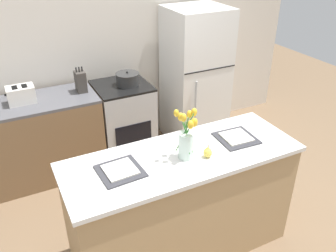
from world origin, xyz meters
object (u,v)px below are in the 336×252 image
at_px(refrigerator, 195,77).
at_px(flower_vase, 187,139).
at_px(pear_figurine, 208,152).
at_px(plate_setting_left, 120,171).
at_px(stove_range, 124,121).
at_px(knife_block, 81,81).
at_px(cooking_pot, 128,79).
at_px(plate_setting_right, 236,138).
at_px(toaster, 21,95).

relative_size(refrigerator, flower_vase, 4.17).
xyz_separation_m(pear_figurine, plate_setting_left, (-0.63, 0.12, -0.03)).
xyz_separation_m(stove_range, pear_figurine, (0.05, -1.70, 0.55)).
relative_size(flower_vase, knife_block, 1.48).
xyz_separation_m(refrigerator, knife_block, (-1.39, 0.03, 0.18)).
bearing_deg(flower_vase, cooking_pot, 84.33).
height_order(plate_setting_left, plate_setting_right, same).
xyz_separation_m(plate_setting_right, knife_block, (-0.83, 1.61, 0.05)).
bearing_deg(stove_range, cooking_pot, -23.68).
distance_m(stove_range, plate_setting_right, 1.71).
xyz_separation_m(stove_range, toaster, (-1.04, 0.01, 0.54)).
bearing_deg(pear_figurine, cooking_pot, 89.39).
bearing_deg(knife_block, pear_figurine, -74.33).
distance_m(flower_vase, knife_block, 1.70).
xyz_separation_m(refrigerator, plate_setting_right, (-0.56, -1.59, 0.14)).
height_order(flower_vase, plate_setting_left, flower_vase).
distance_m(refrigerator, cooking_pot, 0.90).
relative_size(plate_setting_right, knife_block, 1.14).
relative_size(refrigerator, knife_block, 6.16).
height_order(flower_vase, pear_figurine, flower_vase).
relative_size(refrigerator, plate_setting_right, 5.38).
height_order(plate_setting_left, cooking_pot, cooking_pot).
height_order(flower_vase, cooking_pot, flower_vase).
bearing_deg(plate_setting_left, stove_range, 69.68).
height_order(stove_range, plate_setting_left, plate_setting_left).
xyz_separation_m(stove_range, flower_vase, (-0.10, -1.64, 0.66)).
bearing_deg(plate_setting_left, toaster, 105.80).
relative_size(stove_range, toaster, 3.23).
bearing_deg(knife_block, plate_setting_right, -62.86).
bearing_deg(flower_vase, knife_block, 101.69).
distance_m(stove_range, toaster, 1.17).
relative_size(stove_range, plate_setting_left, 2.93).
distance_m(pear_figurine, cooking_pot, 1.68).
distance_m(plate_setting_right, knife_block, 1.81).
height_order(refrigerator, knife_block, refrigerator).
distance_m(pear_figurine, plate_setting_left, 0.64).
relative_size(refrigerator, plate_setting_left, 5.38).
height_order(flower_vase, toaster, flower_vase).
bearing_deg(pear_figurine, knife_block, 105.67).
bearing_deg(toaster, flower_vase, -60.16).
bearing_deg(pear_figurine, flower_vase, 154.35).
bearing_deg(toaster, refrigerator, -0.27).
relative_size(pear_figurine, toaster, 0.38).
bearing_deg(flower_vase, stove_range, 86.65).
distance_m(plate_setting_left, knife_block, 1.62).
xyz_separation_m(stove_range, plate_setting_right, (0.39, -1.59, 0.52)).
bearing_deg(knife_block, stove_range, -3.45).
bearing_deg(knife_block, plate_setting_left, -95.25).
xyz_separation_m(cooking_pot, knife_block, (-0.50, 0.05, 0.04)).
xyz_separation_m(refrigerator, toaster, (-1.99, 0.01, 0.16)).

